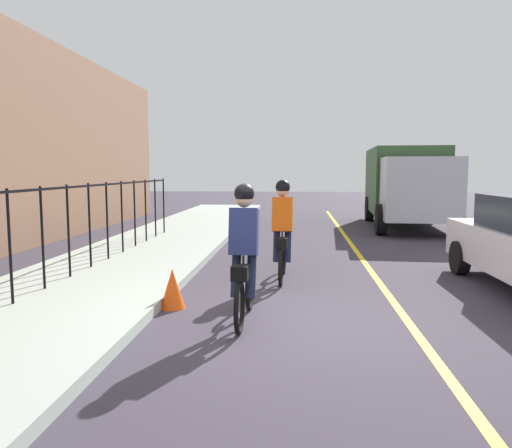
# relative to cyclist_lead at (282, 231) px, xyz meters

# --- Properties ---
(ground_plane) EXTENTS (80.00, 80.00, 0.00)m
(ground_plane) POSITION_rel_cyclist_lead_xyz_m (-2.53, -0.13, -0.91)
(ground_plane) COLOR #3A333F
(lane_line_centre) EXTENTS (36.00, 0.12, 0.01)m
(lane_line_centre) POSITION_rel_cyclist_lead_xyz_m (-2.53, -1.73, -0.91)
(lane_line_centre) COLOR yellow
(lane_line_centre) RESTS_ON ground
(sidewalk) EXTENTS (40.00, 3.20, 0.15)m
(sidewalk) POSITION_rel_cyclist_lead_xyz_m (-2.53, 3.27, -0.84)
(sidewalk) COLOR #A2ADA2
(sidewalk) RESTS_ON ground
(iron_fence) EXTENTS (14.15, 0.04, 1.60)m
(iron_fence) POSITION_rel_cyclist_lead_xyz_m (-1.53, 3.67, 0.30)
(iron_fence) COLOR black
(iron_fence) RESTS_ON sidewalk
(cyclist_lead) EXTENTS (1.71, 0.37, 1.83)m
(cyclist_lead) POSITION_rel_cyclist_lead_xyz_m (0.00, 0.00, 0.00)
(cyclist_lead) COLOR black
(cyclist_lead) RESTS_ON ground
(cyclist_follow) EXTENTS (1.71, 0.37, 1.83)m
(cyclist_follow) POSITION_rel_cyclist_lead_xyz_m (-2.54, 0.42, 0.00)
(cyclist_follow) COLOR black
(cyclist_follow) RESTS_ON ground
(box_truck_background) EXTENTS (6.84, 2.86, 2.78)m
(box_truck_background) POSITION_rel_cyclist_lead_xyz_m (9.07, -4.11, 0.64)
(box_truck_background) COLOR #31532D
(box_truck_background) RESTS_ON ground
(traffic_cone_near) EXTENTS (0.36, 0.36, 0.58)m
(traffic_cone_near) POSITION_rel_cyclist_lead_xyz_m (-1.93, 1.53, -0.62)
(traffic_cone_near) COLOR #FE5312
(traffic_cone_near) RESTS_ON ground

